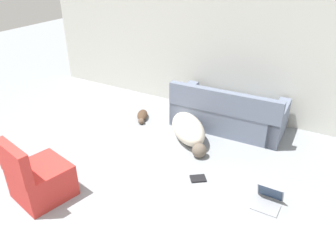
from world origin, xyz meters
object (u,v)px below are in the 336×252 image
Objects in this scene: couch at (228,114)px; laptop_open at (268,199)px; dog at (189,130)px; cat at (142,116)px; side_chair at (39,179)px; book_black at (198,179)px.

couch reaches higher than laptop_open.
dog is at bearing 151.16° from laptop_open.
couch reaches higher than cat.
couch is 0.89m from dog.
couch is 2.23× the size of side_chair.
cat is (-1.15, 0.29, -0.14)m from dog.
dog reaches higher than book_black.
cat is 2.59m from side_chair.
dog is 2.52m from side_chair.
book_black is (-1.01, 0.01, -0.07)m from laptop_open.
couch is 1.65m from cat.
book_black is at bearing -127.85° from side_chair.
side_chair is (-1.05, -2.29, 0.09)m from dog.
dog is at bearing 123.81° from book_black.
book_black is 0.31× the size of side_chair.
laptop_open is at bearing 123.40° from couch.
cat is 3.02m from laptop_open.
dog is at bearing -102.16° from side_chair.
couch is at bearing 126.18° from laptop_open.
dog is 4.02× the size of book_black.
book_black is 2.18m from side_chair.
laptop_open is at bearing 37.99° from cat.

